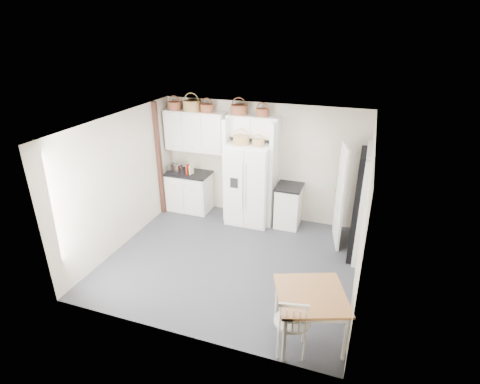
% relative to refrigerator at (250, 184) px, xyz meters
% --- Properties ---
extents(floor, '(4.50, 4.50, 0.00)m').
position_rel_refrigerator_xyz_m(floor, '(0.15, -1.61, -0.90)').
color(floor, '#3A3B43').
rests_on(floor, ground).
extents(ceiling, '(4.50, 4.50, 0.00)m').
position_rel_refrigerator_xyz_m(ceiling, '(0.15, -1.61, 1.70)').
color(ceiling, white).
rests_on(ceiling, wall_back).
extents(wall_back, '(4.50, 0.00, 4.50)m').
position_rel_refrigerator_xyz_m(wall_back, '(0.15, 0.39, 0.40)').
color(wall_back, '#C2B097').
rests_on(wall_back, floor).
extents(wall_left, '(0.00, 4.00, 4.00)m').
position_rel_refrigerator_xyz_m(wall_left, '(-2.10, -1.61, 0.40)').
color(wall_left, '#C2B097').
rests_on(wall_left, floor).
extents(wall_right, '(0.00, 4.00, 4.00)m').
position_rel_refrigerator_xyz_m(wall_right, '(2.40, -1.61, 0.40)').
color(wall_right, '#C2B097').
rests_on(wall_right, floor).
extents(refrigerator, '(0.93, 0.75, 1.81)m').
position_rel_refrigerator_xyz_m(refrigerator, '(0.00, 0.00, 0.00)').
color(refrigerator, white).
rests_on(refrigerator, floor).
extents(base_cab_left, '(0.98, 0.62, 0.90)m').
position_rel_refrigerator_xyz_m(base_cab_left, '(-1.52, 0.09, -0.45)').
color(base_cab_left, white).
rests_on(base_cab_left, floor).
extents(base_cab_right, '(0.51, 0.61, 0.89)m').
position_rel_refrigerator_xyz_m(base_cab_right, '(0.87, 0.09, -0.46)').
color(base_cab_right, white).
rests_on(base_cab_right, floor).
extents(dining_table, '(1.18, 1.18, 0.76)m').
position_rel_refrigerator_xyz_m(dining_table, '(1.85, -3.06, -0.52)').
color(dining_table, brown).
rests_on(dining_table, floor).
extents(windsor_chair, '(0.57, 0.53, 1.00)m').
position_rel_refrigerator_xyz_m(windsor_chair, '(1.67, -3.36, -0.40)').
color(windsor_chair, white).
rests_on(windsor_chair, floor).
extents(counter_left, '(1.02, 0.66, 0.04)m').
position_rel_refrigerator_xyz_m(counter_left, '(-1.52, 0.09, 0.02)').
color(counter_left, black).
rests_on(counter_left, base_cab_left).
extents(counter_right, '(0.55, 0.65, 0.04)m').
position_rel_refrigerator_xyz_m(counter_right, '(0.87, 0.09, 0.01)').
color(counter_right, black).
rests_on(counter_right, base_cab_right).
extents(toaster, '(0.32, 0.22, 0.20)m').
position_rel_refrigerator_xyz_m(toaster, '(-1.81, 0.01, 0.14)').
color(toaster, silver).
rests_on(toaster, counter_left).
extents(cookbook_red, '(0.04, 0.14, 0.21)m').
position_rel_refrigerator_xyz_m(cookbook_red, '(-1.49, 0.01, 0.15)').
color(cookbook_red, '#B4210E').
rests_on(cookbook_red, counter_left).
extents(cookbook_cream, '(0.06, 0.15, 0.22)m').
position_rel_refrigerator_xyz_m(cookbook_cream, '(-1.40, 0.01, 0.15)').
color(cookbook_cream, beige).
rests_on(cookbook_cream, counter_left).
extents(basket_upper_a, '(0.30, 0.30, 0.17)m').
position_rel_refrigerator_xyz_m(basket_upper_a, '(-1.83, 0.22, 1.53)').
color(basket_upper_a, brown).
rests_on(basket_upper_a, upper_cabinet).
extents(basket_upper_b, '(0.38, 0.38, 0.22)m').
position_rel_refrigerator_xyz_m(basket_upper_b, '(-1.41, 0.22, 1.56)').
color(basket_upper_b, brown).
rests_on(basket_upper_b, upper_cabinet).
extents(basket_upper_c, '(0.29, 0.29, 0.17)m').
position_rel_refrigerator_xyz_m(basket_upper_c, '(-1.05, 0.22, 1.53)').
color(basket_upper_c, brown).
rests_on(basket_upper_c, upper_cabinet).
extents(basket_bridge_a, '(0.35, 0.35, 0.20)m').
position_rel_refrigerator_xyz_m(basket_bridge_a, '(-0.32, 0.22, 1.55)').
color(basket_bridge_a, brown).
rests_on(basket_bridge_a, bridge_cabinet).
extents(basket_bridge_b, '(0.27, 0.27, 0.16)m').
position_rel_refrigerator_xyz_m(basket_bridge_b, '(0.19, 0.22, 1.53)').
color(basket_bridge_b, brown).
rests_on(basket_bridge_b, bridge_cabinet).
extents(basket_fridge_a, '(0.34, 0.34, 0.18)m').
position_rel_refrigerator_xyz_m(basket_fridge_a, '(-0.16, -0.10, 0.99)').
color(basket_fridge_a, brown).
rests_on(basket_fridge_a, refrigerator).
extents(basket_fridge_b, '(0.25, 0.25, 0.14)m').
position_rel_refrigerator_xyz_m(basket_fridge_b, '(0.21, -0.10, 0.97)').
color(basket_fridge_b, brown).
rests_on(basket_fridge_b, refrigerator).
extents(upper_cabinet, '(1.40, 0.34, 0.90)m').
position_rel_refrigerator_xyz_m(upper_cabinet, '(-1.35, 0.22, 1.00)').
color(upper_cabinet, white).
rests_on(upper_cabinet, wall_back).
extents(bridge_cabinet, '(1.12, 0.34, 0.45)m').
position_rel_refrigerator_xyz_m(bridge_cabinet, '(0.00, 0.22, 1.22)').
color(bridge_cabinet, white).
rests_on(bridge_cabinet, wall_back).
extents(fridge_panel_left, '(0.08, 0.60, 2.30)m').
position_rel_refrigerator_xyz_m(fridge_panel_left, '(-0.51, 0.09, 0.25)').
color(fridge_panel_left, white).
rests_on(fridge_panel_left, floor).
extents(fridge_panel_right, '(0.08, 0.60, 2.30)m').
position_rel_refrigerator_xyz_m(fridge_panel_right, '(0.51, 0.09, 0.25)').
color(fridge_panel_right, white).
rests_on(fridge_panel_right, floor).
extents(trim_post, '(0.09, 0.09, 2.60)m').
position_rel_refrigerator_xyz_m(trim_post, '(-2.05, -0.26, 0.40)').
color(trim_post, '#341A14').
rests_on(trim_post, floor).
extents(doorway_void, '(0.18, 0.85, 2.05)m').
position_rel_refrigerator_xyz_m(doorway_void, '(2.31, -0.61, 0.12)').
color(doorway_void, black).
rests_on(doorway_void, floor).
extents(door_slab, '(0.21, 0.79, 2.05)m').
position_rel_refrigerator_xyz_m(door_slab, '(1.95, -0.28, 0.12)').
color(door_slab, white).
rests_on(door_slab, floor).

